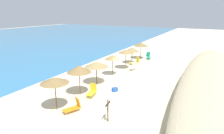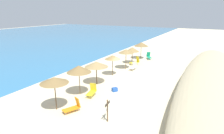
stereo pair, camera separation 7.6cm
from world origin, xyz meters
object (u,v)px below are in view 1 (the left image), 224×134
object	(u,v)px
wooden_signpost	(108,109)
cooler_box	(115,90)
beach_umbrella_1	(79,69)
lounge_chair_3	(135,61)
lounge_chair_0	(149,56)
beach_umbrella_2	(96,64)
beach_umbrella_6	(141,44)
lounge_chair_1	(133,67)
beach_umbrella_0	(54,80)
beach_umbrella_3	(112,57)
beach_umbrella_4	(126,51)
lounge_chair_2	(74,107)
lounge_chair_4	(92,91)
beach_umbrella_5	(132,49)

from	to	relation	value
wooden_signpost	cooler_box	distance (m)	5.78
beach_umbrella_1	lounge_chair_3	size ratio (longest dim) A/B	1.79
lounge_chair_0	beach_umbrella_2	bearing A→B (deg)	54.00
beach_umbrella_2	lounge_chair_0	size ratio (longest dim) A/B	1.65
lounge_chair_3	wooden_signpost	size ratio (longest dim) A/B	0.95
beach_umbrella_6	beach_umbrella_2	bearing A→B (deg)	179.27
lounge_chair_1	beach_umbrella_0	bearing A→B (deg)	85.14
beach_umbrella_3	wooden_signpost	distance (m)	11.02
beach_umbrella_6	lounge_chair_1	xyz separation A→B (m)	(-6.71, -1.38, -2.08)
beach_umbrella_4	lounge_chair_2	xyz separation A→B (m)	(-13.25, -1.31, -2.14)
beach_umbrella_1	beach_umbrella_3	size ratio (longest dim) A/B	1.12
wooden_signpost	lounge_chair_1	bearing A→B (deg)	7.41
beach_umbrella_2	cooler_box	xyz separation A→B (m)	(-1.03, -2.82, -2.07)
beach_umbrella_1	lounge_chair_4	world-z (taller)	beach_umbrella_1
lounge_chair_0	beach_umbrella_6	bearing A→B (deg)	-7.56
beach_umbrella_6	lounge_chair_1	world-z (taller)	beach_umbrella_6
beach_umbrella_6	cooler_box	xyz separation A→B (m)	(-14.82, -2.64, -2.34)
beach_umbrella_0	cooler_box	world-z (taller)	beach_umbrella_0
beach_umbrella_2	lounge_chair_2	distance (m)	6.83
lounge_chair_0	cooler_box	world-z (taller)	lounge_chair_0
beach_umbrella_2	beach_umbrella_0	bearing A→B (deg)	-177.29
beach_umbrella_6	cooler_box	distance (m)	15.23
beach_umbrella_5	lounge_chair_3	size ratio (longest dim) A/B	1.56
beach_umbrella_1	lounge_chair_1	size ratio (longest dim) A/B	2.16
lounge_chair_0	lounge_chair_1	size ratio (longest dim) A/B	1.15
lounge_chair_0	beach_umbrella_5	bearing A→B (deg)	40.88
beach_umbrella_0	beach_umbrella_4	world-z (taller)	beach_umbrella_4
beach_umbrella_0	beach_umbrella_2	bearing A→B (deg)	2.71
cooler_box	beach_umbrella_0	bearing A→B (deg)	156.34
beach_umbrella_1	lounge_chair_0	size ratio (longest dim) A/B	1.88
lounge_chair_1	cooler_box	distance (m)	8.21
beach_umbrella_0	lounge_chair_1	size ratio (longest dim) A/B	2.07
beach_umbrella_2	beach_umbrella_4	world-z (taller)	beach_umbrella_4
beach_umbrella_5	lounge_chair_0	world-z (taller)	beach_umbrella_5
lounge_chair_4	beach_umbrella_4	bearing A→B (deg)	-96.61
beach_umbrella_1	lounge_chair_2	size ratio (longest dim) A/B	1.91
beach_umbrella_2	lounge_chair_1	size ratio (longest dim) A/B	1.90
beach_umbrella_5	cooler_box	world-z (taller)	beach_umbrella_5
beach_umbrella_5	wooden_signpost	bearing A→B (deg)	-163.41
lounge_chair_1	cooler_box	bearing A→B (deg)	99.12
beach_umbrella_0	wooden_signpost	bearing A→B (deg)	-85.08
lounge_chair_1	lounge_chair_3	world-z (taller)	lounge_chair_3
beach_umbrella_1	lounge_chair_3	distance (m)	13.41
beach_umbrella_5	lounge_chair_3	xyz separation A→B (m)	(-0.30, -0.67, -1.75)
lounge_chair_0	cooler_box	size ratio (longest dim) A/B	2.90
lounge_chair_0	lounge_chair_2	distance (m)	20.65
beach_umbrella_2	lounge_chair_3	size ratio (longest dim) A/B	1.57
lounge_chair_2	beach_umbrella_1	bearing A→B (deg)	-37.29
lounge_chair_3	cooler_box	size ratio (longest dim) A/B	3.05
cooler_box	lounge_chair_0	bearing A→B (deg)	5.12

